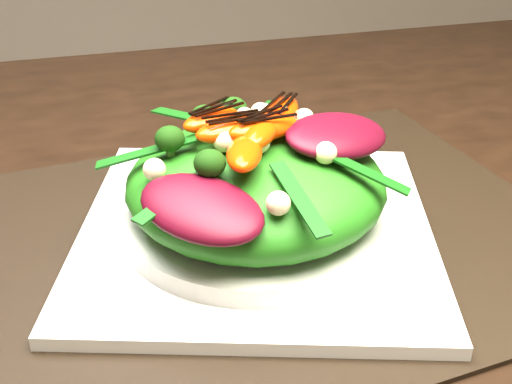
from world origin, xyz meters
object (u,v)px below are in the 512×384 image
object	(u,v)px
dining_table	(77,232)
plate_base	(256,231)
placemat	(256,239)
lettuce_mound	(256,184)
salad_bowl	(256,217)
orange_segment	(241,121)

from	to	relation	value
dining_table	plate_base	xyz separation A→B (m)	(0.14, -0.08, 0.03)
placemat	lettuce_mound	distance (m)	0.05
placemat	plate_base	bearing A→B (deg)	90.00
placemat	salad_bowl	world-z (taller)	salad_bowl
salad_bowl	orange_segment	size ratio (longest dim) A/B	3.44
plate_base	salad_bowl	size ratio (longest dim) A/B	1.30
dining_table	lettuce_mound	size ratio (longest dim) A/B	7.87
plate_base	orange_segment	xyz separation A→B (m)	(-0.00, 0.03, 0.09)
salad_bowl	placemat	bearing A→B (deg)	0.00
dining_table	salad_bowl	world-z (taller)	dining_table
dining_table	orange_segment	bearing A→B (deg)	-22.36
plate_base	orange_segment	size ratio (longest dim) A/B	4.48
plate_base	orange_segment	bearing A→B (deg)	98.66
lettuce_mound	orange_segment	world-z (taller)	orange_segment
dining_table	plate_base	distance (m)	0.17
plate_base	lettuce_mound	size ratio (longest dim) A/B	1.38
lettuce_mound	salad_bowl	bearing A→B (deg)	0.00
placemat	plate_base	xyz separation A→B (m)	(0.00, 0.00, 0.01)
orange_segment	placemat	bearing A→B (deg)	-81.34
placemat	orange_segment	world-z (taller)	orange_segment
placemat	orange_segment	distance (m)	0.10
placemat	lettuce_mound	bearing A→B (deg)	0.00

